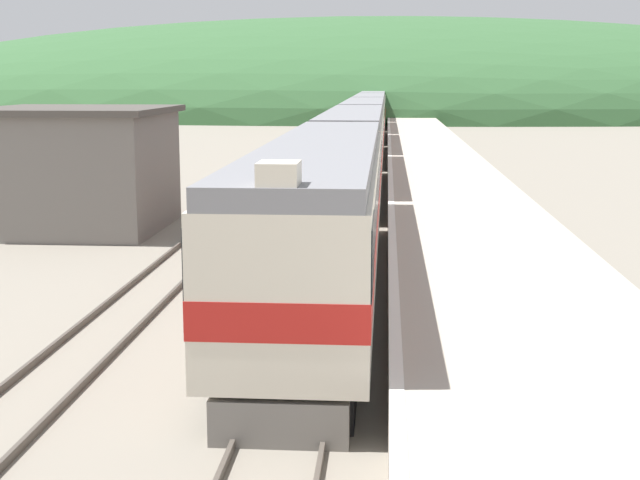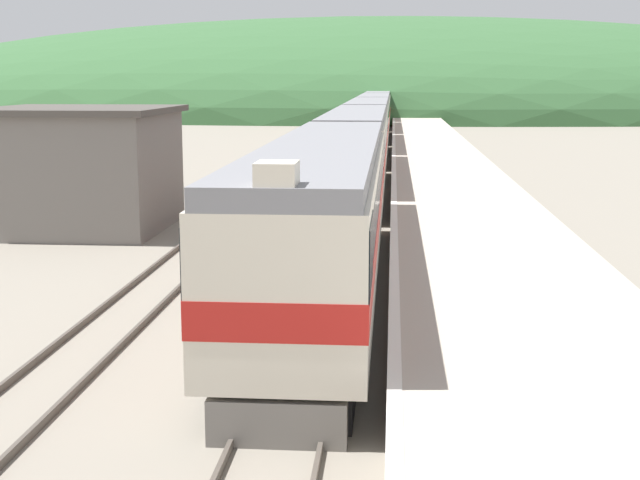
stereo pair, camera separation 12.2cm
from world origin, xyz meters
TOP-DOWN VIEW (x-y plane):
  - track_main at (0.00, 70.00)m, footprint 1.52×180.00m
  - track_siding at (-4.78, 70.00)m, footprint 1.52×180.00m
  - platform at (4.62, 50.00)m, footprint 5.74×140.00m
  - distant_hills at (0.00, 155.97)m, footprint 187.65×84.44m
  - station_shed at (-10.22, 39.92)m, footprint 6.95×7.18m
  - express_train_lead_car at (0.00, 29.70)m, footprint 2.94×20.50m
  - carriage_second at (0.00, 51.11)m, footprint 2.93×20.08m
  - carriage_third at (0.00, 72.07)m, footprint 2.93×20.08m
  - carriage_fourth at (0.00, 93.04)m, footprint 2.93×20.08m
  - carriage_fifth at (0.00, 114.00)m, footprint 2.93×20.08m

SIDE VIEW (x-z plane):
  - distant_hills at x=0.00m, z-range -15.43..15.43m
  - track_main at x=0.00m, z-range 0.00..0.16m
  - track_siding at x=-4.78m, z-range 0.00..0.16m
  - platform at x=4.62m, z-range -0.01..1.05m
  - carriage_second at x=0.00m, z-range 0.18..4.37m
  - carriage_third at x=0.00m, z-range 0.18..4.37m
  - carriage_fourth at x=0.00m, z-range 0.18..4.37m
  - carriage_fifth at x=0.00m, z-range 0.18..4.37m
  - express_train_lead_car at x=0.00m, z-range 0.02..4.56m
  - station_shed at x=-10.22m, z-range 0.02..4.72m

